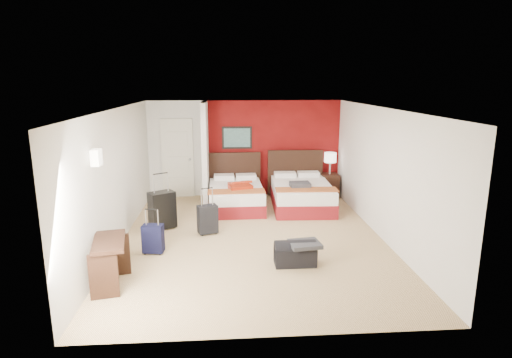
{
  "coord_description": "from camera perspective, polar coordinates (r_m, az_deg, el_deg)",
  "views": [
    {
      "loc": [
        -0.49,
        -7.71,
        2.99
      ],
      "look_at": [
        0.12,
        0.8,
        1.0
      ],
      "focal_mm": 29.63,
      "sensor_mm": 36.0,
      "label": 1
    }
  ],
  "objects": [
    {
      "name": "ground",
      "position": [
        8.29,
        -0.45,
        -8.03
      ],
      "size": [
        6.5,
        6.5,
        0.0
      ],
      "primitive_type": "plane",
      "color": "#D2B481",
      "rests_on": "ground"
    },
    {
      "name": "duffel_bag",
      "position": [
        7.15,
        5.3,
        -10.14
      ],
      "size": [
        0.68,
        0.37,
        0.34
      ],
      "primitive_type": "cube",
      "rotation": [
        0.0,
        0.0,
        0.0
      ],
      "color": "black",
      "rests_on": "ground"
    },
    {
      "name": "room_walls",
      "position": [
        9.34,
        -9.66,
        2.24
      ],
      "size": [
        5.02,
        6.52,
        2.5
      ],
      "color": "white",
      "rests_on": "ground"
    },
    {
      "name": "suitcase_charcoal",
      "position": [
        8.49,
        -6.56,
        -5.58
      ],
      "size": [
        0.44,
        0.35,
        0.56
      ],
      "primitive_type": "cube",
      "rotation": [
        0.0,
        0.0,
        0.34
      ],
      "color": "black",
      "rests_on": "ground"
    },
    {
      "name": "suitcase_black",
      "position": [
        8.9,
        -12.54,
        -4.27
      ],
      "size": [
        0.59,
        0.53,
        0.76
      ],
      "primitive_type": "cube",
      "rotation": [
        0.0,
        0.0,
        0.56
      ],
      "color": "black",
      "rests_on": "ground"
    },
    {
      "name": "entry_door",
      "position": [
        11.16,
        -10.54,
        2.77
      ],
      "size": [
        0.82,
        0.06,
        2.05
      ],
      "primitive_type": "cube",
      "color": "silver",
      "rests_on": "ground"
    },
    {
      "name": "nightstand",
      "position": [
        11.24,
        9.84,
        -0.86
      ],
      "size": [
        0.45,
        0.45,
        0.62
      ],
      "primitive_type": "cube",
      "rotation": [
        0.0,
        0.0,
        0.02
      ],
      "color": "black",
      "rests_on": "ground"
    },
    {
      "name": "partition_wall",
      "position": [
        10.48,
        -6.86,
        3.48
      ],
      "size": [
        0.12,
        1.2,
        2.5
      ],
      "primitive_type": "cube",
      "color": "silver",
      "rests_on": "ground"
    },
    {
      "name": "red_accent_panel",
      "position": [
        11.15,
        2.33,
        4.14
      ],
      "size": [
        3.5,
        0.04,
        2.5
      ],
      "primitive_type": "cube",
      "color": "maroon",
      "rests_on": "ground"
    },
    {
      "name": "jacket_bundle",
      "position": [
        9.83,
        5.97,
        -0.77
      ],
      "size": [
        0.47,
        0.38,
        0.11
      ],
      "primitive_type": "cube",
      "rotation": [
        0.0,
        0.0,
        0.03
      ],
      "color": "#3D3E43",
      "rests_on": "bed_right"
    },
    {
      "name": "jacket_draped",
      "position": [
        7.05,
        6.62,
        -8.71
      ],
      "size": [
        0.55,
        0.48,
        0.07
      ],
      "primitive_type": "cube",
      "rotation": [
        0.0,
        0.0,
        0.13
      ],
      "color": "#313236",
      "rests_on": "duffel_bag"
    },
    {
      "name": "bed_left",
      "position": [
        10.14,
        -2.73,
        -2.44
      ],
      "size": [
        1.31,
        1.84,
        0.54
      ],
      "primitive_type": "cube",
      "rotation": [
        0.0,
        0.0,
        0.02
      ],
      "color": "silver",
      "rests_on": "ground"
    },
    {
      "name": "desk",
      "position": [
        6.71,
        -19.03,
        -10.68
      ],
      "size": [
        0.6,
        0.95,
        0.73
      ],
      "primitive_type": "cube",
      "rotation": [
        0.0,
        0.0,
        0.2
      ],
      "color": "black",
      "rests_on": "ground"
    },
    {
      "name": "suitcase_navy",
      "position": [
        7.75,
        -13.71,
        -8.0
      ],
      "size": [
        0.38,
        0.26,
        0.5
      ],
      "primitive_type": "cube",
      "rotation": [
        0.0,
        0.0,
        -0.13
      ],
      "color": "black",
      "rests_on": "ground"
    },
    {
      "name": "red_suitcase_open",
      "position": [
        9.96,
        -2.16,
        -0.83
      ],
      "size": [
        0.7,
        0.83,
        0.09
      ],
      "primitive_type": "cube",
      "rotation": [
        0.0,
        0.0,
        0.29
      ],
      "color": "#AB270E",
      "rests_on": "bed_left"
    },
    {
      "name": "bed_right",
      "position": [
        10.22,
        6.18,
        -2.25
      ],
      "size": [
        1.44,
        2.01,
        0.59
      ],
      "primitive_type": "cube",
      "rotation": [
        0.0,
        0.0,
        -0.04
      ],
      "color": "white",
      "rests_on": "ground"
    },
    {
      "name": "table_lamp",
      "position": [
        11.11,
        9.96,
        2.09
      ],
      "size": [
        0.33,
        0.33,
        0.56
      ],
      "primitive_type": "cylinder",
      "rotation": [
        0.0,
        0.0,
        -0.07
      ],
      "color": "silver",
      "rests_on": "nightstand"
    }
  ]
}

